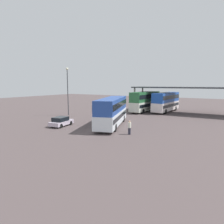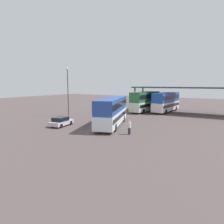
{
  "view_description": "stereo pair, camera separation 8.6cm",
  "coord_description": "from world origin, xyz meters",
  "px_view_note": "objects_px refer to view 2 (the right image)",
  "views": [
    {
      "loc": [
        14.79,
        -20.21,
        6.06
      ],
      "look_at": [
        -0.22,
        4.05,
        2.0
      ],
      "focal_mm": 31.85,
      "sensor_mm": 36.0,
      "label": 1
    },
    {
      "loc": [
        14.86,
        -20.16,
        6.06
      ],
      "look_at": [
        -0.22,
        4.05,
        2.0
      ],
      "focal_mm": 31.85,
      "sensor_mm": 36.0,
      "label": 2
    }
  ],
  "objects_px": {
    "parked_hatchback": "(61,121)",
    "lamppost_tall": "(68,86)",
    "pedestrian_waiting": "(129,128)",
    "double_decker_main": "(112,110)",
    "double_decker_near_canopy": "(146,101)",
    "double_decker_mid_row": "(166,101)"
  },
  "relations": [
    {
      "from": "lamppost_tall",
      "to": "double_decker_mid_row",
      "type": "bearing_deg",
      "value": 45.13
    },
    {
      "from": "double_decker_near_canopy",
      "to": "lamppost_tall",
      "type": "relative_size",
      "value": 1.15
    },
    {
      "from": "double_decker_near_canopy",
      "to": "double_decker_mid_row",
      "type": "xyz_separation_m",
      "value": [
        4.01,
        1.93,
        -0.08
      ]
    },
    {
      "from": "lamppost_tall",
      "to": "pedestrian_waiting",
      "type": "bearing_deg",
      "value": -22.81
    },
    {
      "from": "double_decker_main",
      "to": "double_decker_mid_row",
      "type": "xyz_separation_m",
      "value": [
        2.34,
        18.55,
        0.07
      ]
    },
    {
      "from": "double_decker_main",
      "to": "double_decker_mid_row",
      "type": "height_order",
      "value": "double_decker_mid_row"
    },
    {
      "from": "double_decker_main",
      "to": "lamppost_tall",
      "type": "height_order",
      "value": "lamppost_tall"
    },
    {
      "from": "double_decker_main",
      "to": "lamppost_tall",
      "type": "distance_m",
      "value": 13.35
    },
    {
      "from": "pedestrian_waiting",
      "to": "double_decker_main",
      "type": "bearing_deg",
      "value": 120.08
    },
    {
      "from": "parked_hatchback",
      "to": "double_decker_near_canopy",
      "type": "height_order",
      "value": "double_decker_near_canopy"
    },
    {
      "from": "double_decker_mid_row",
      "to": "lamppost_tall",
      "type": "xyz_separation_m",
      "value": [
        -14.69,
        -14.75,
        3.31
      ]
    },
    {
      "from": "double_decker_mid_row",
      "to": "lamppost_tall",
      "type": "distance_m",
      "value": 21.08
    },
    {
      "from": "lamppost_tall",
      "to": "double_decker_near_canopy",
      "type": "bearing_deg",
      "value": 50.22
    },
    {
      "from": "double_decker_mid_row",
      "to": "pedestrian_waiting",
      "type": "bearing_deg",
      "value": -170.59
    },
    {
      "from": "double_decker_main",
      "to": "double_decker_near_canopy",
      "type": "distance_m",
      "value": 16.7
    },
    {
      "from": "double_decker_mid_row",
      "to": "double_decker_near_canopy",
      "type": "bearing_deg",
      "value": 119.45
    },
    {
      "from": "double_decker_near_canopy",
      "to": "pedestrian_waiting",
      "type": "xyz_separation_m",
      "value": [
        6.17,
        -19.91,
        -1.53
      ]
    },
    {
      "from": "double_decker_near_canopy",
      "to": "parked_hatchback",
      "type": "bearing_deg",
      "value": 172.4
    },
    {
      "from": "double_decker_main",
      "to": "double_decker_near_canopy",
      "type": "xyz_separation_m",
      "value": [
        -1.67,
        16.62,
        0.15
      ]
    },
    {
      "from": "parked_hatchback",
      "to": "lamppost_tall",
      "type": "xyz_separation_m",
      "value": [
        -6.3,
        8.01,
        4.93
      ]
    },
    {
      "from": "double_decker_main",
      "to": "parked_hatchback",
      "type": "relative_size",
      "value": 2.91
    },
    {
      "from": "parked_hatchback",
      "to": "pedestrian_waiting",
      "type": "height_order",
      "value": "pedestrian_waiting"
    }
  ]
}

